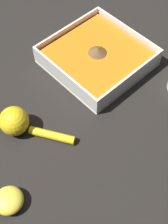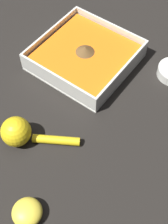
% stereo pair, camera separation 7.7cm
% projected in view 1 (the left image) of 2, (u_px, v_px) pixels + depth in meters
% --- Properties ---
extents(ground_plane, '(4.00, 4.00, 0.00)m').
position_uv_depth(ground_plane, '(95.00, 69.00, 0.89)').
color(ground_plane, black).
extents(square_dish, '(0.26, 0.26, 0.06)m').
position_uv_depth(square_dish, '(97.00, 58.00, 0.89)').
color(square_dish, silver).
rests_on(square_dish, ground_plane).
extents(lemon_squeezer, '(0.12, 0.17, 0.07)m').
position_uv_depth(lemon_squeezer, '(18.00, 123.00, 0.75)').
color(lemon_squeezer, yellow).
rests_on(lemon_squeezer, ground_plane).
extents(lemon_half, '(0.06, 0.06, 0.04)m').
position_uv_depth(lemon_half, '(9.00, 200.00, 0.66)').
color(lemon_half, yellow).
rests_on(lemon_half, ground_plane).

